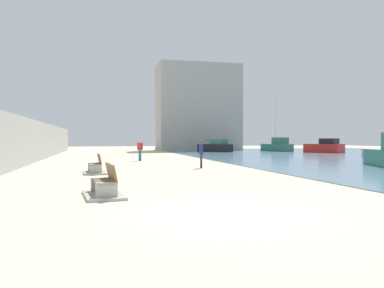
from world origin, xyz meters
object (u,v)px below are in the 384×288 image
Objects in this scene: boat_far_right at (277,146)px; boat_distant at (215,147)px; bench_near at (104,189)px; person_walking at (201,152)px; boat_nearest at (325,147)px; person_standing at (140,149)px; bench_far at (95,169)px.

boat_far_right is 1.53× the size of boat_distant.
boat_distant is (14.60, 35.27, 0.44)m from bench_near.
boat_far_right is (17.57, 25.29, -0.21)m from person_walking.
boat_nearest is (26.55, 29.06, 0.48)m from bench_near.
person_standing is 26.11m from boat_nearest.
bench_far is 34.28m from boat_nearest.
bench_near is 1.33× the size of person_standing.
boat_nearest is (26.88, 21.27, 0.48)m from bench_far.
person_walking is (5.68, 9.77, 0.74)m from bench_near.
bench_far is 10.63m from person_standing.
boat_far_right reaches higher than boat_distant.
boat_far_right is at bearing -1.45° from boat_distant.
boat_distant is at bearing 61.49° from bench_far.
bench_near and bench_far have the same top height.
person_walking is at bearing -109.27° from boat_distant.
person_walking is at bearing -71.45° from person_standing.
person_walking is 1.01× the size of person_standing.
person_standing reaches higher than bench_near.
person_walking is at bearing 59.80° from bench_near.
boat_far_right reaches higher than person_standing.
boat_distant is at bearing 178.55° from boat_far_right.
bench_far is at bearing -108.09° from person_standing.
person_walking is 27.02m from boat_distant.
boat_far_right is (23.26, 35.06, 0.53)m from bench_near.
boat_nearest is (20.87, 19.29, -0.26)m from person_walking.
boat_distant is at bearing 56.23° from person_standing.
person_standing is at bearing 71.91° from bench_far.
person_walking is 28.42m from boat_nearest.
person_walking is (6.01, 1.98, 0.74)m from bench_far.
person_walking is at bearing -137.25° from boat_nearest.
boat_nearest is at bearing -27.48° from boat_distant.
person_walking is at bearing 18.20° from bench_far.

